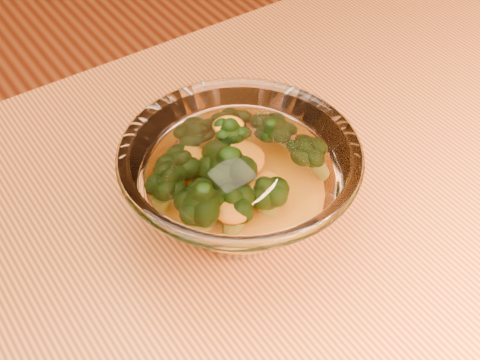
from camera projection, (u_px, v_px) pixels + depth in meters
The scene contains 3 objects.
glass_bowl at pixel (240, 184), 0.54m from camera, with size 0.19×0.19×0.09m.
cheese_sauce at pixel (240, 199), 0.56m from camera, with size 0.10×0.10×0.03m, color orange.
broccoli_heap at pixel (230, 171), 0.54m from camera, with size 0.14×0.12×0.06m.
Camera 1 is at (-0.18, -0.20, 1.18)m, focal length 50.00 mm.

